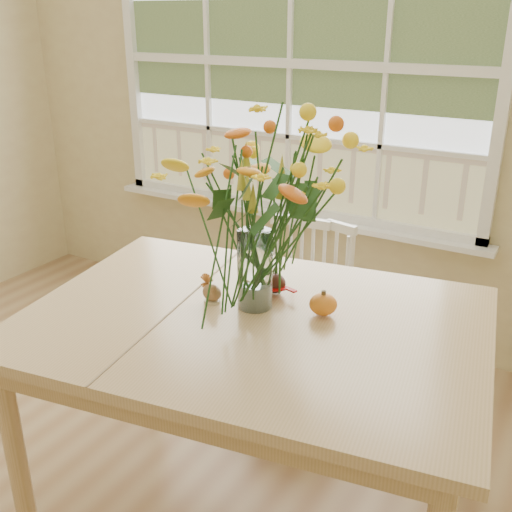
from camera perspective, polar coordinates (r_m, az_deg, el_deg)
The scene contains 8 objects.
wall_back at distance 3.50m, azimuth 3.45°, elevation 14.63°, with size 4.00×0.02×2.70m, color #CBB682.
window at distance 3.45m, azimuth 3.22°, elevation 17.55°, with size 2.42×0.12×1.74m.
dining_table at distance 2.11m, azimuth -0.28°, elevation -8.06°, with size 1.72×1.35×0.84m.
windsor_chair at distance 2.87m, azimuth 4.62°, elevation -4.87°, with size 0.45×0.43×0.90m.
flower_vase at distance 1.99m, azimuth -0.10°, elevation 6.10°, with size 0.59×0.59×0.70m.
pumpkin at distance 2.08m, azimuth 6.41°, elevation -4.69°, with size 0.10×0.10×0.07m, color orange.
turkey_figurine at distance 2.16m, azimuth -4.22°, elevation -3.50°, with size 0.08×0.06×0.09m.
dark_gourd at distance 2.22m, azimuth 1.80°, elevation -2.73°, with size 0.13×0.08×0.07m.
Camera 1 is at (1.59, -0.83, 1.81)m, focal length 42.00 mm.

